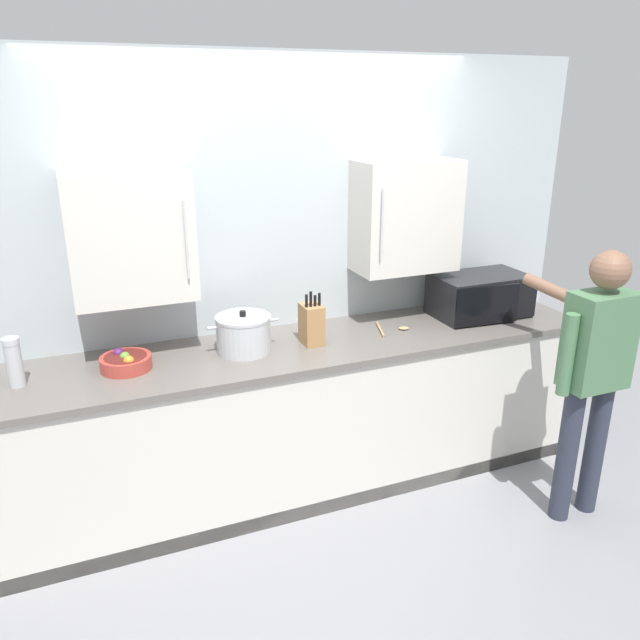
{
  "coord_description": "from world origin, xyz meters",
  "views": [
    {
      "loc": [
        -1.1,
        -2.46,
        2.26
      ],
      "look_at": [
        0.15,
        0.59,
        1.08
      ],
      "focal_mm": 34.97,
      "sensor_mm": 36.0,
      "label": 1
    }
  ],
  "objects_px": {
    "microwave_oven": "(477,296)",
    "wooden_spoon": "(392,329)",
    "knife_block": "(312,324)",
    "person_figure": "(593,364)",
    "thermos_flask": "(14,362)",
    "stock_pot": "(244,334)",
    "fruit_bowl": "(126,361)"
  },
  "relations": [
    {
      "from": "thermos_flask",
      "to": "person_figure",
      "type": "distance_m",
      "value": 2.95
    },
    {
      "from": "microwave_oven",
      "to": "wooden_spoon",
      "type": "xyz_separation_m",
      "value": [
        -0.63,
        -0.03,
        -0.12
      ]
    },
    {
      "from": "wooden_spoon",
      "to": "fruit_bowl",
      "type": "relative_size",
      "value": 0.86
    },
    {
      "from": "fruit_bowl",
      "to": "knife_block",
      "type": "bearing_deg",
      "value": -1.6
    },
    {
      "from": "wooden_spoon",
      "to": "thermos_flask",
      "type": "bearing_deg",
      "value": 179.82
    },
    {
      "from": "microwave_oven",
      "to": "wooden_spoon",
      "type": "height_order",
      "value": "microwave_oven"
    },
    {
      "from": "microwave_oven",
      "to": "person_figure",
      "type": "distance_m",
      "value": 0.9
    },
    {
      "from": "stock_pot",
      "to": "knife_block",
      "type": "distance_m",
      "value": 0.39
    },
    {
      "from": "stock_pot",
      "to": "person_figure",
      "type": "distance_m",
      "value": 1.88
    },
    {
      "from": "microwave_oven",
      "to": "knife_block",
      "type": "distance_m",
      "value": 1.16
    },
    {
      "from": "fruit_bowl",
      "to": "person_figure",
      "type": "distance_m",
      "value": 2.46
    },
    {
      "from": "stock_pot",
      "to": "thermos_flask",
      "type": "bearing_deg",
      "value": -179.53
    },
    {
      "from": "thermos_flask",
      "to": "stock_pot",
      "type": "distance_m",
      "value": 1.15
    },
    {
      "from": "wooden_spoon",
      "to": "knife_block",
      "type": "xyz_separation_m",
      "value": [
        -0.53,
        -0.02,
        0.11
      ]
    },
    {
      "from": "fruit_bowl",
      "to": "person_figure",
      "type": "xyz_separation_m",
      "value": [
        2.3,
        -0.86,
        -0.05
      ]
    },
    {
      "from": "thermos_flask",
      "to": "person_figure",
      "type": "height_order",
      "value": "person_figure"
    },
    {
      "from": "wooden_spoon",
      "to": "fruit_bowl",
      "type": "distance_m",
      "value": 1.55
    },
    {
      "from": "microwave_oven",
      "to": "wooden_spoon",
      "type": "bearing_deg",
      "value": -176.9
    },
    {
      "from": "stock_pot",
      "to": "fruit_bowl",
      "type": "distance_m",
      "value": 0.64
    },
    {
      "from": "stock_pot",
      "to": "person_figure",
      "type": "xyz_separation_m",
      "value": [
        1.67,
        -0.86,
        -0.11
      ]
    },
    {
      "from": "knife_block",
      "to": "wooden_spoon",
      "type": "bearing_deg",
      "value": 1.68
    },
    {
      "from": "fruit_bowl",
      "to": "knife_block",
      "type": "height_order",
      "value": "knife_block"
    },
    {
      "from": "stock_pot",
      "to": "microwave_oven",
      "type": "bearing_deg",
      "value": 0.66
    },
    {
      "from": "microwave_oven",
      "to": "fruit_bowl",
      "type": "xyz_separation_m",
      "value": [
        -2.18,
        -0.02,
        -0.09
      ]
    },
    {
      "from": "microwave_oven",
      "to": "stock_pot",
      "type": "relative_size",
      "value": 1.5
    },
    {
      "from": "knife_block",
      "to": "person_figure",
      "type": "xyz_separation_m",
      "value": [
        1.28,
        -0.83,
        -0.13
      ]
    },
    {
      "from": "wooden_spoon",
      "to": "knife_block",
      "type": "distance_m",
      "value": 0.54
    },
    {
      "from": "wooden_spoon",
      "to": "microwave_oven",
      "type": "bearing_deg",
      "value": 3.1
    },
    {
      "from": "stock_pot",
      "to": "fruit_bowl",
      "type": "xyz_separation_m",
      "value": [
        -0.63,
        -0.0,
        -0.06
      ]
    },
    {
      "from": "thermos_flask",
      "to": "wooden_spoon",
      "type": "xyz_separation_m",
      "value": [
        2.07,
        -0.01,
        -0.12
      ]
    },
    {
      "from": "wooden_spoon",
      "to": "stock_pot",
      "type": "bearing_deg",
      "value": 179.01
    },
    {
      "from": "stock_pot",
      "to": "knife_block",
      "type": "bearing_deg",
      "value": -4.62
    }
  ]
}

